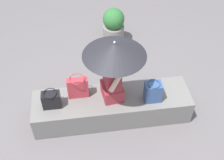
% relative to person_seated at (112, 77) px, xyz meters
% --- Properties ---
extents(ground_plane, '(14.00, 14.00, 0.00)m').
position_rel_person_seated_xyz_m(ground_plane, '(-0.01, -0.04, -0.80)').
color(ground_plane, '#605B5E').
extents(stone_bench, '(2.35, 0.62, 0.41)m').
position_rel_person_seated_xyz_m(stone_bench, '(-0.01, -0.04, -0.59)').
color(stone_bench, slate).
rests_on(stone_bench, ground).
extents(person_seated, '(0.32, 0.49, 0.90)m').
position_rel_person_seated_xyz_m(person_seated, '(0.00, 0.00, 0.00)').
color(person_seated, '#992D38').
rests_on(person_seated, stone_bench).
extents(parasol, '(0.83, 0.83, 1.04)m').
position_rel_person_seated_xyz_m(parasol, '(0.02, -0.05, 0.53)').
color(parasol, '#B7B7BC').
rests_on(parasol, stone_bench).
extents(handbag_black, '(0.26, 0.19, 0.28)m').
position_rel_person_seated_xyz_m(handbag_black, '(-0.88, -0.08, -0.25)').
color(handbag_black, black).
rests_on(handbag_black, stone_bench).
extents(tote_bag_canvas, '(0.23, 0.18, 0.33)m').
position_rel_person_seated_xyz_m(tote_bag_canvas, '(0.57, -0.14, -0.23)').
color(tote_bag_canvas, '#335184').
rests_on(tote_bag_canvas, stone_bench).
extents(shoulder_bag_spare, '(0.30, 0.22, 0.36)m').
position_rel_person_seated_xyz_m(shoulder_bag_spare, '(-0.49, 0.07, -0.21)').
color(shoulder_bag_spare, '#B2333D').
rests_on(shoulder_bag_spare, stone_bench).
extents(planter_near, '(0.42, 0.42, 0.76)m').
position_rel_person_seated_xyz_m(planter_near, '(0.28, 1.84, -0.42)').
color(planter_near, gray).
rests_on(planter_near, ground).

